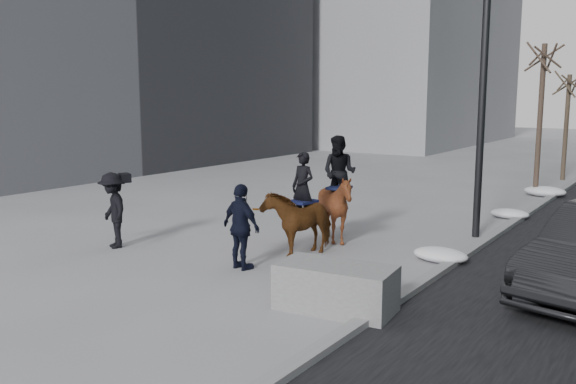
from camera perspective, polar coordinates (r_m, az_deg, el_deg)
The scene contains 11 objects.
ground at distance 12.14m, azimuth -3.22°, elevation -7.76°, with size 120.00×120.00×0.00m, color gray.
curb at distance 19.94m, azimuth 21.88°, elevation -1.55°, with size 0.25×90.00×0.12m, color gray.
planter at distance 10.15m, azimuth 4.50°, elevation -8.91°, with size 1.91×0.96×0.76m, color gray.
tree_near at distance 22.82m, azimuth 22.54°, elevation 6.87°, with size 1.20×1.20×5.81m, color #392D21, non-canonical shape.
tree_far at distance 27.71m, azimuth 24.61°, elevation 5.98°, with size 1.20×1.20×4.81m, color #3C2D23, non-canonical shape.
mounted_left at distance 13.49m, azimuth 1.08°, elevation -2.32°, with size 1.03×1.85×2.27m.
mounted_right at distance 14.54m, azimuth 4.57°, elevation -0.78°, with size 1.53×1.68×2.56m.
feeder at distance 12.34m, azimuth -4.38°, elevation -3.27°, with size 1.09×0.95×1.75m.
camera_crew at distance 14.62m, azimuth -16.03°, elevation -1.62°, with size 1.31×1.09×1.75m.
lamppost at distance 15.53m, azimuth 17.85°, elevation 14.13°, with size 0.25×1.85×9.09m.
snow_piles at distance 19.22m, azimuth 20.51°, elevation -1.54°, with size 1.40×11.03×0.36m.
Camera 1 is at (7.08, -9.21, 3.51)m, focal length 38.00 mm.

